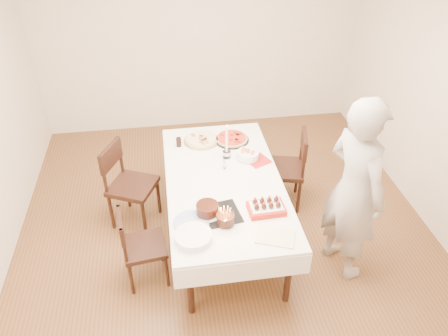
{
  "coord_description": "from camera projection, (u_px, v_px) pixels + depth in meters",
  "views": [
    {
      "loc": [
        -0.54,
        -3.39,
        3.4
      ],
      "look_at": [
        -0.03,
        0.03,
        0.9
      ],
      "focal_mm": 35.0,
      "sensor_mm": 36.0,
      "label": 1
    }
  ],
  "objects": [
    {
      "name": "pizza_pepperoni",
      "position": [
        232.0,
        139.0,
        4.94
      ],
      "size": [
        0.43,
        0.43,
        0.04
      ],
      "primitive_type": "cylinder",
      "rotation": [
        0.0,
        0.0,
        -0.11
      ],
      "color": "red",
      "rests_on": "dining_table"
    },
    {
      "name": "chair_left_savory",
      "position": [
        133.0,
        186.0,
        4.7
      ],
      "size": [
        0.66,
        0.66,
        0.97
      ],
      "primitive_type": null,
      "rotation": [
        0.0,
        0.0,
        2.71
      ],
      "color": "black",
      "rests_on": "floor"
    },
    {
      "name": "red_placemat",
      "position": [
        258.0,
        161.0,
        4.63
      ],
      "size": [
        0.3,
        0.3,
        0.01
      ],
      "primitive_type": "cube",
      "rotation": [
        0.0,
        0.0,
        0.43
      ],
      "color": "#B21E1E",
      "rests_on": "dining_table"
    },
    {
      "name": "plate_stack",
      "position": [
        193.0,
        237.0,
        3.66
      ],
      "size": [
        0.42,
        0.42,
        0.07
      ],
      "primitive_type": "cylinder",
      "rotation": [
        0.0,
        0.0,
        -0.42
      ],
      "color": "white",
      "rests_on": "dining_table"
    },
    {
      "name": "person",
      "position": [
        354.0,
        191.0,
        3.92
      ],
      "size": [
        0.65,
        0.79,
        1.87
      ],
      "primitive_type": "imported",
      "rotation": [
        0.0,
        0.0,
        1.91
      ],
      "color": "#A9A4A0",
      "rests_on": "floor"
    },
    {
      "name": "china_plate",
      "position": [
        191.0,
        222.0,
        3.84
      ],
      "size": [
        0.36,
        0.36,
        0.01
      ],
      "primitive_type": "cylinder",
      "rotation": [
        0.0,
        0.0,
        0.13
      ],
      "color": "white",
      "rests_on": "dining_table"
    },
    {
      "name": "pasta_bowl",
      "position": [
        248.0,
        155.0,
        4.64
      ],
      "size": [
        0.26,
        0.26,
        0.07
      ],
      "primitive_type": "cylinder",
      "rotation": [
        0.0,
        0.0,
        -0.11
      ],
      "color": "white",
      "rests_on": "dining_table"
    },
    {
      "name": "dining_table",
      "position": [
        224.0,
        208.0,
        4.57
      ],
      "size": [
        1.17,
        2.16,
        0.75
      ],
      "primitive_type": "cube",
      "rotation": [
        0.0,
        0.0,
        0.01
      ],
      "color": "white",
      "rests_on": "floor"
    },
    {
      "name": "layer_cake",
      "position": [
        207.0,
        209.0,
        3.92
      ],
      "size": [
        0.32,
        0.32,
        0.1
      ],
      "primitive_type": "cylinder",
      "rotation": [
        0.0,
        0.0,
        0.28
      ],
      "color": "black",
      "rests_on": "dining_table"
    },
    {
      "name": "chair_left_dessert",
      "position": [
        145.0,
        246.0,
        4.07
      ],
      "size": [
        0.48,
        0.48,
        0.83
      ],
      "primitive_type": null,
      "rotation": [
        0.0,
        0.0,
        3.27
      ],
      "color": "black",
      "rests_on": "floor"
    },
    {
      "name": "cake_board",
      "position": [
        221.0,
        214.0,
        3.94
      ],
      "size": [
        0.38,
        0.38,
        0.01
      ],
      "primitive_type": "cube",
      "rotation": [
        0.0,
        0.0,
        0.16
      ],
      "color": "black",
      "rests_on": "dining_table"
    },
    {
      "name": "box_lid",
      "position": [
        275.0,
        237.0,
        3.71
      ],
      "size": [
        0.38,
        0.32,
        0.03
      ],
      "primitive_type": "cube",
      "rotation": [
        0.0,
        0.0,
        -0.37
      ],
      "color": "beige",
      "rests_on": "dining_table"
    },
    {
      "name": "strawberry_box",
      "position": [
        266.0,
        208.0,
        3.95
      ],
      "size": [
        0.34,
        0.23,
        0.08
      ],
      "primitive_type": null,
      "rotation": [
        0.0,
        0.0,
        0.04
      ],
      "color": "#A41B12",
      "rests_on": "dining_table"
    },
    {
      "name": "chair_right_savory",
      "position": [
        283.0,
        169.0,
        4.98
      ],
      "size": [
        0.59,
        0.59,
        0.95
      ],
      "primitive_type": null,
      "rotation": [
        0.0,
        0.0,
        -0.24
      ],
      "color": "black",
      "rests_on": "floor"
    },
    {
      "name": "taper_candle",
      "position": [
        227.0,
        141.0,
        4.56
      ],
      "size": [
        0.11,
        0.11,
        0.41
      ],
      "primitive_type": "cylinder",
      "rotation": [
        0.0,
        0.0,
        0.27
      ],
      "color": "white",
      "rests_on": "dining_table"
    },
    {
      "name": "cola_glass",
      "position": [
        179.0,
        142.0,
        4.83
      ],
      "size": [
        0.07,
        0.07,
        0.11
      ],
      "primitive_type": "cylinder",
      "rotation": [
        0.0,
        0.0,
        -0.16
      ],
      "color": "black",
      "rests_on": "dining_table"
    },
    {
      "name": "shaker_pair",
      "position": [
        224.0,
        165.0,
        4.49
      ],
      "size": [
        0.09,
        0.09,
        0.08
      ],
      "primitive_type": null,
      "rotation": [
        0.0,
        0.0,
        -0.33
      ],
      "color": "white",
      "rests_on": "dining_table"
    },
    {
      "name": "floor",
      "position": [
        227.0,
        236.0,
        4.77
      ],
      "size": [
        5.0,
        5.0,
        0.0
      ],
      "primitive_type": "plane",
      "color": "brown",
      "rests_on": "ground"
    },
    {
      "name": "pizza_white",
      "position": [
        201.0,
        140.0,
        4.92
      ],
      "size": [
        0.52,
        0.52,
        0.04
      ],
      "primitive_type": "cylinder",
      "rotation": [
        0.0,
        0.0,
        -0.32
      ],
      "color": "beige",
      "rests_on": "dining_table"
    },
    {
      "name": "birthday_cake",
      "position": [
        226.0,
        216.0,
        3.79
      ],
      "size": [
        0.17,
        0.17,
        0.16
      ],
      "primitive_type": "cylinder",
      "rotation": [
        0.0,
        0.0,
        0.08
      ],
      "color": "#35170E",
      "rests_on": "dining_table"
    },
    {
      "name": "wall_back",
      "position": [
        199.0,
        37.0,
        5.99
      ],
      "size": [
        4.5,
        0.04,
        2.7
      ],
      "primitive_type": "cube",
      "color": "beige",
      "rests_on": "floor"
    }
  ]
}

